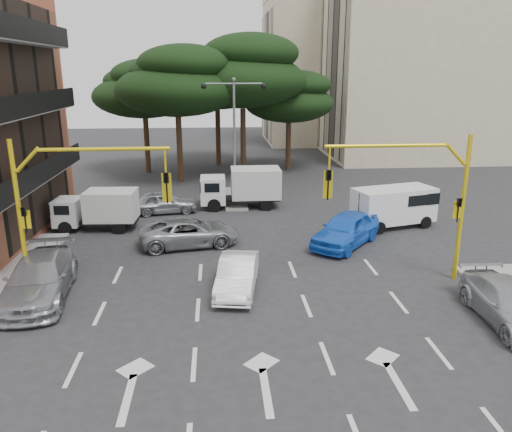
{
  "coord_description": "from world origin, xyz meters",
  "views": [
    {
      "loc": [
        -1.2,
        -16.56,
        8.38
      ],
      "look_at": [
        0.65,
        6.47,
        1.6
      ],
      "focal_mm": 35.0,
      "sensor_mm": 36.0,
      "label": 1
    }
  ],
  "objects_px": {
    "car_white_hatch": "(237,274)",
    "signal_mast_right": "(421,189)",
    "signal_mast_left": "(67,195)",
    "box_truck_a": "(97,210)",
    "car_silver_wagon": "(39,278)",
    "car_silver_parked": "(510,304)",
    "car_silver_cross_b": "(164,202)",
    "street_lamp_center": "(234,118)",
    "car_blue_compact": "(346,229)",
    "van_white": "(393,207)",
    "car_silver_cross_a": "(189,232)",
    "box_truck_b": "(241,188)"
  },
  "relations": [
    {
      "from": "car_silver_wagon",
      "to": "van_white",
      "type": "bearing_deg",
      "value": 19.46
    },
    {
      "from": "signal_mast_right",
      "to": "car_silver_parked",
      "type": "distance_m",
      "value": 5.3
    },
    {
      "from": "signal_mast_left",
      "to": "car_silver_wagon",
      "type": "relative_size",
      "value": 1.1
    },
    {
      "from": "street_lamp_center",
      "to": "car_silver_parked",
      "type": "height_order",
      "value": "street_lamp_center"
    },
    {
      "from": "street_lamp_center",
      "to": "car_silver_parked",
      "type": "relative_size",
      "value": 1.65
    },
    {
      "from": "van_white",
      "to": "box_truck_b",
      "type": "distance_m",
      "value": 9.43
    },
    {
      "from": "car_blue_compact",
      "to": "car_silver_parked",
      "type": "xyz_separation_m",
      "value": [
        3.6,
        -8.22,
        -0.13
      ]
    },
    {
      "from": "car_silver_wagon",
      "to": "car_white_hatch",
      "type": "bearing_deg",
      "value": -5.35
    },
    {
      "from": "car_blue_compact",
      "to": "car_silver_parked",
      "type": "bearing_deg",
      "value": -26.37
    },
    {
      "from": "car_blue_compact",
      "to": "box_truck_a",
      "type": "distance_m",
      "value": 13.31
    },
    {
      "from": "car_silver_cross_b",
      "to": "box_truck_a",
      "type": "height_order",
      "value": "box_truck_a"
    },
    {
      "from": "signal_mast_left",
      "to": "car_white_hatch",
      "type": "height_order",
      "value": "signal_mast_left"
    },
    {
      "from": "car_silver_wagon",
      "to": "van_white",
      "type": "height_order",
      "value": "van_white"
    },
    {
      "from": "signal_mast_left",
      "to": "car_silver_cross_a",
      "type": "distance_m",
      "value": 7.27
    },
    {
      "from": "street_lamp_center",
      "to": "car_silver_cross_b",
      "type": "distance_m",
      "value": 7.16
    },
    {
      "from": "car_silver_wagon",
      "to": "car_blue_compact",
      "type": "bearing_deg",
      "value": 14.75
    },
    {
      "from": "car_silver_cross_a",
      "to": "box_truck_b",
      "type": "bearing_deg",
      "value": -32.84
    },
    {
      "from": "signal_mast_left",
      "to": "car_silver_cross_a",
      "type": "relative_size",
      "value": 1.22
    },
    {
      "from": "box_truck_a",
      "to": "street_lamp_center",
      "type": "bearing_deg",
      "value": -48.89
    },
    {
      "from": "box_truck_b",
      "to": "car_silver_wagon",
      "type": "bearing_deg",
      "value": 146.14
    },
    {
      "from": "car_silver_wagon",
      "to": "car_silver_parked",
      "type": "distance_m",
      "value": 17.02
    },
    {
      "from": "car_white_hatch",
      "to": "signal_mast_right",
      "type": "bearing_deg",
      "value": 12.09
    },
    {
      "from": "car_silver_parked",
      "to": "box_truck_b",
      "type": "xyz_separation_m",
      "value": [
        -8.38,
        15.77,
        0.56
      ]
    },
    {
      "from": "car_silver_parked",
      "to": "car_blue_compact",
      "type": "bearing_deg",
      "value": 115.22
    },
    {
      "from": "car_silver_wagon",
      "to": "car_silver_parked",
      "type": "height_order",
      "value": "car_silver_wagon"
    },
    {
      "from": "car_blue_compact",
      "to": "car_silver_cross_b",
      "type": "xyz_separation_m",
      "value": [
        -9.54,
        6.57,
        -0.14
      ]
    },
    {
      "from": "car_silver_cross_a",
      "to": "car_silver_parked",
      "type": "relative_size",
      "value": 1.04
    },
    {
      "from": "street_lamp_center",
      "to": "car_silver_cross_b",
      "type": "height_order",
      "value": "street_lamp_center"
    },
    {
      "from": "van_white",
      "to": "car_silver_cross_b",
      "type": "bearing_deg",
      "value": -121.45
    },
    {
      "from": "signal_mast_right",
      "to": "car_silver_parked",
      "type": "xyz_separation_m",
      "value": [
        1.9,
        -3.78,
        -3.2
      ]
    },
    {
      "from": "box_truck_a",
      "to": "car_blue_compact",
      "type": "bearing_deg",
      "value": -102.34
    },
    {
      "from": "signal_mast_right",
      "to": "car_silver_cross_b",
      "type": "xyz_separation_m",
      "value": [
        -11.24,
        11.01,
        -3.21
      ]
    },
    {
      "from": "car_white_hatch",
      "to": "van_white",
      "type": "bearing_deg",
      "value": 49.5
    },
    {
      "from": "signal_mast_right",
      "to": "car_silver_wagon",
      "type": "relative_size",
      "value": 1.1
    },
    {
      "from": "box_truck_b",
      "to": "car_silver_parked",
      "type": "bearing_deg",
      "value": -152.2
    },
    {
      "from": "street_lamp_center",
      "to": "van_white",
      "type": "bearing_deg",
      "value": -38.22
    },
    {
      "from": "street_lamp_center",
      "to": "box_truck_b",
      "type": "xyz_separation_m",
      "value": [
        0.32,
        -2.02,
        -4.18
      ]
    },
    {
      "from": "car_blue_compact",
      "to": "car_silver_wagon",
      "type": "xyz_separation_m",
      "value": [
        -13.1,
        -4.93,
        -0.02
      ]
    },
    {
      "from": "car_silver_wagon",
      "to": "car_silver_cross_a",
      "type": "xyz_separation_m",
      "value": [
        5.39,
        5.5,
        -0.11
      ]
    },
    {
      "from": "car_blue_compact",
      "to": "box_truck_a",
      "type": "xyz_separation_m",
      "value": [
        -12.81,
        3.59,
        0.27
      ]
    },
    {
      "from": "street_lamp_center",
      "to": "signal_mast_left",
      "type": "bearing_deg",
      "value": -115.91
    },
    {
      "from": "car_silver_parked",
      "to": "box_truck_a",
      "type": "distance_m",
      "value": 20.22
    },
    {
      "from": "car_silver_cross_a",
      "to": "car_silver_cross_b",
      "type": "xyz_separation_m",
      "value": [
        -1.82,
        6.0,
        -0.01
      ]
    },
    {
      "from": "car_silver_cross_b",
      "to": "box_truck_a",
      "type": "relative_size",
      "value": 0.89
    },
    {
      "from": "car_blue_compact",
      "to": "van_white",
      "type": "bearing_deg",
      "value": 80.25
    },
    {
      "from": "signal_mast_left",
      "to": "box_truck_a",
      "type": "xyz_separation_m",
      "value": [
        -0.91,
        8.03,
        -2.8
      ]
    },
    {
      "from": "street_lamp_center",
      "to": "box_truck_a",
      "type": "bearing_deg",
      "value": -142.2
    },
    {
      "from": "car_silver_parked",
      "to": "van_white",
      "type": "xyz_separation_m",
      "value": [
        -0.2,
        11.1,
        0.42
      ]
    },
    {
      "from": "signal_mast_right",
      "to": "box_truck_a",
      "type": "relative_size",
      "value": 1.36
    },
    {
      "from": "car_white_hatch",
      "to": "car_silver_cross_b",
      "type": "relative_size",
      "value": 1.02
    }
  ]
}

